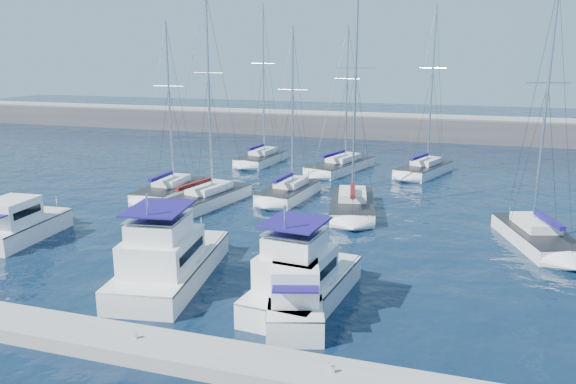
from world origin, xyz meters
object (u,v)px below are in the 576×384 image
(motor_yacht_port_inner, at_px, (168,262))
(sailboat_back_a, at_px, (261,158))
(sailboat_mid_d, at_px, (352,205))
(sailboat_back_c, at_px, (424,169))
(sailboat_back_b, at_px, (341,166))
(sailboat_mid_c, at_px, (289,192))
(sailboat_mid_a, at_px, (169,190))
(motor_yacht_stbd_outer, at_px, (295,294))
(motor_yacht_stbd_inner, at_px, (301,281))
(sailboat_mid_e, at_px, (537,236))
(sailboat_mid_b, at_px, (206,198))
(motor_yacht_port_outer, at_px, (19,226))

(motor_yacht_port_inner, distance_m, sailboat_back_a, 33.22)
(sailboat_mid_d, xyz_separation_m, sailboat_back_a, (-13.36, 16.26, 0.01))
(sailboat_mid_d, bearing_deg, sailboat_back_c, 64.14)
(motor_yacht_port_inner, height_order, sailboat_back_b, sailboat_back_b)
(sailboat_mid_c, bearing_deg, sailboat_mid_a, -160.00)
(motor_yacht_stbd_outer, xyz_separation_m, sailboat_back_b, (-5.20, 32.58, -0.44))
(sailboat_mid_d, relative_size, sailboat_back_b, 1.16)
(sailboat_mid_a, bearing_deg, sailboat_mid_c, 13.41)
(sailboat_mid_a, bearing_deg, motor_yacht_stbd_inner, -46.07)
(motor_yacht_stbd_outer, xyz_separation_m, sailboat_mid_e, (11.49, 13.88, -0.40))
(sailboat_mid_e, xyz_separation_m, sailboat_back_b, (-16.69, 18.70, -0.03))
(sailboat_mid_c, relative_size, sailboat_mid_d, 0.82)
(sailboat_mid_a, distance_m, sailboat_mid_e, 28.22)
(sailboat_mid_d, bearing_deg, motor_yacht_stbd_outer, -98.36)
(sailboat_mid_a, xyz_separation_m, sailboat_mid_e, (27.96, -3.84, 0.02))
(sailboat_mid_b, distance_m, sailboat_back_c, 23.02)
(sailboat_mid_a, height_order, sailboat_mid_d, sailboat_mid_d)
(sailboat_mid_b, xyz_separation_m, sailboat_mid_e, (23.84, -2.30, 0.01))
(motor_yacht_port_outer, relative_size, sailboat_mid_d, 0.40)
(motor_yacht_stbd_inner, xyz_separation_m, sailboat_back_c, (3.07, 32.21, -0.58))
(motor_yacht_port_outer, xyz_separation_m, motor_yacht_port_inner, (12.54, -3.20, 0.19))
(sailboat_mid_e, relative_size, sailboat_back_c, 0.96)
(motor_yacht_port_outer, xyz_separation_m, sailboat_back_a, (5.49, 29.26, -0.38))
(sailboat_mid_b, bearing_deg, motor_yacht_stbd_inner, -40.14)
(sailboat_mid_e, height_order, sailboat_back_a, sailboat_back_a)
(motor_yacht_stbd_outer, height_order, sailboat_mid_d, sailboat_mid_d)
(motor_yacht_stbd_outer, distance_m, sailboat_mid_c, 21.27)
(motor_yacht_port_outer, xyz_separation_m, sailboat_mid_e, (31.31, 9.24, -0.40))
(motor_yacht_port_outer, relative_size, motor_yacht_port_inner, 0.69)
(motor_yacht_stbd_outer, xyz_separation_m, sailboat_back_a, (-14.33, 33.91, -0.38))
(sailboat_back_b, bearing_deg, sailboat_back_a, -172.28)
(motor_yacht_port_outer, bearing_deg, sailboat_mid_b, 52.71)
(motor_yacht_stbd_inner, xyz_separation_m, sailboat_mid_e, (11.53, 12.79, -0.59))
(sailboat_mid_d, bearing_deg, motor_yacht_port_inner, -122.80)
(sailboat_mid_e, relative_size, sailboat_back_b, 1.08)
(sailboat_mid_d, bearing_deg, motor_yacht_stbd_inner, -98.30)
(sailboat_mid_c, bearing_deg, sailboat_mid_b, -138.65)
(sailboat_mid_b, bearing_deg, sailboat_back_c, 58.71)
(motor_yacht_stbd_inner, height_order, sailboat_mid_d, sailboat_mid_d)
(sailboat_mid_b, bearing_deg, sailboat_back_b, 77.09)
(motor_yacht_port_outer, height_order, sailboat_back_b, sailboat_back_b)
(sailboat_mid_a, xyz_separation_m, sailboat_mid_c, (9.71, 2.44, 0.00))
(motor_yacht_port_inner, bearing_deg, sailboat_mid_c, 79.38)
(sailboat_mid_b, relative_size, sailboat_mid_e, 1.03)
(motor_yacht_stbd_outer, bearing_deg, sailboat_back_b, 81.81)
(sailboat_mid_b, height_order, sailboat_back_b, sailboat_mid_b)
(motor_yacht_stbd_outer, height_order, sailboat_back_b, sailboat_back_b)
(sailboat_mid_e, bearing_deg, sailboat_back_c, 95.88)
(motor_yacht_port_outer, xyz_separation_m, sailboat_mid_b, (7.47, 11.53, -0.41))
(sailboat_back_c, bearing_deg, sailboat_back_a, -163.26)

